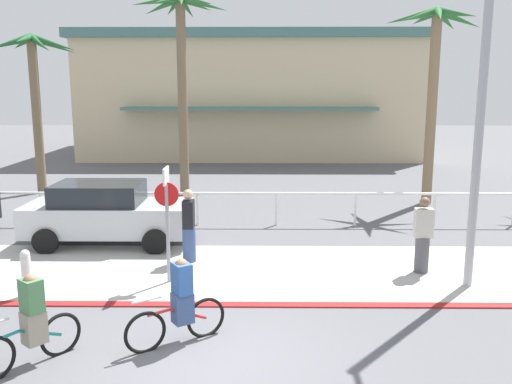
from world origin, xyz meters
The scene contains 16 objects.
ground_plane centered at (0.00, 10.00, 0.00)m, with size 80.00×80.00×0.00m, color #5B5B60.
sidewalk_strip centered at (0.00, 4.20, 0.01)m, with size 44.00×4.00×0.02m, color beige.
curb_paint centered at (0.00, 2.20, 0.01)m, with size 44.00×0.24×0.03m, color maroon.
building_backdrop centered at (0.11, 27.77, 3.61)m, with size 19.87×12.96×7.19m.
rail_fence centered at (0.00, 8.50, 0.84)m, with size 21.88×0.08×1.04m.
stop_sign_bike_lane centered at (-1.27, 3.46, 1.68)m, with size 0.52×0.56×2.56m.
bollard_1 centered at (-4.04, 2.61, 0.52)m, with size 0.20×0.20×1.00m.
streetlight_curb centered at (5.21, 3.08, 4.28)m, with size 0.24×2.54×7.50m.
palm_tree_1 centered at (-8.02, 13.70, 4.78)m, with size 3.18×3.27×6.18m.
palm_tree_2 centered at (-2.27, 13.31, 5.82)m, with size 3.54×3.07×7.56m.
palm_tree_3 centered at (6.75, 11.79, 5.20)m, with size 3.25×3.44×6.90m.
car_silver_1 centered at (-3.43, 6.43, 0.87)m, with size 4.40×2.02×1.69m.
cyclist_teal_0 centered at (-2.78, -0.18, 0.69)m, with size 1.22×1.43×1.50m.
cyclist_red_1 centered at (-0.60, 0.60, 0.69)m, with size 1.57×1.03×1.50m.
pedestrian_0 centered at (-1.01, 4.89, 0.85)m, with size 0.32×0.40×1.81m.
pedestrian_1 centered at (4.44, 4.15, 0.83)m, with size 0.41×0.34×1.79m.
Camera 1 is at (0.76, -8.07, 4.30)m, focal length 38.84 mm.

